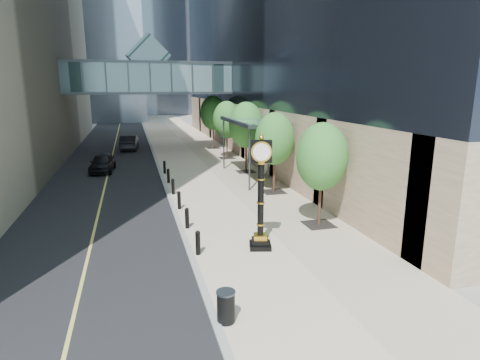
% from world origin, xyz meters
% --- Properties ---
extents(ground, '(320.00, 320.00, 0.00)m').
position_xyz_m(ground, '(0.00, 0.00, 0.00)').
color(ground, gray).
rests_on(ground, ground).
extents(road, '(8.00, 180.00, 0.02)m').
position_xyz_m(road, '(-7.00, 40.00, 0.01)').
color(road, black).
rests_on(road, ground).
extents(sidewalk, '(8.00, 180.00, 0.06)m').
position_xyz_m(sidewalk, '(1.00, 40.00, 0.03)').
color(sidewalk, '#C1AF95').
rests_on(sidewalk, ground).
extents(curb, '(0.25, 180.00, 0.07)m').
position_xyz_m(curb, '(-3.00, 40.00, 0.04)').
color(curb, gray).
rests_on(curb, ground).
extents(skywalk, '(17.00, 4.20, 5.80)m').
position_xyz_m(skywalk, '(-3.00, 28.00, 7.71)').
color(skywalk, '#436A6C').
rests_on(skywalk, ground).
extents(entrance_canopy, '(3.00, 8.00, 4.38)m').
position_xyz_m(entrance_canopy, '(3.48, 14.00, 4.19)').
color(entrance_canopy, '#383F44').
rests_on(entrance_canopy, ground).
extents(bollard_row, '(0.20, 16.20, 0.90)m').
position_xyz_m(bollard_row, '(-2.70, 9.00, 0.51)').
color(bollard_row, black).
rests_on(bollard_row, sidewalk).
extents(street_trees, '(2.77, 28.60, 5.69)m').
position_xyz_m(street_trees, '(3.60, 17.15, 3.67)').
color(street_trees, black).
rests_on(street_trees, sidewalk).
extents(street_clock, '(1.08, 1.08, 4.74)m').
position_xyz_m(street_clock, '(-0.07, 1.00, 2.12)').
color(street_clock, black).
rests_on(street_clock, sidewalk).
extents(trash_bin, '(0.62, 0.62, 0.90)m').
position_xyz_m(trash_bin, '(-2.70, -3.93, 0.51)').
color(trash_bin, black).
rests_on(trash_bin, sidewalk).
extents(pedestrian, '(0.66, 0.50, 1.64)m').
position_xyz_m(pedestrian, '(4.50, 13.60, 0.88)').
color(pedestrian, '#A4A196').
rests_on(pedestrian, sidewalk).
extents(car_near, '(2.09, 4.37, 1.44)m').
position_xyz_m(car_near, '(-7.41, 19.26, 0.74)').
color(car_near, black).
rests_on(car_near, road).
extents(car_far, '(2.10, 4.88, 1.56)m').
position_xyz_m(car_far, '(-5.31, 30.66, 0.80)').
color(car_far, black).
rests_on(car_far, road).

